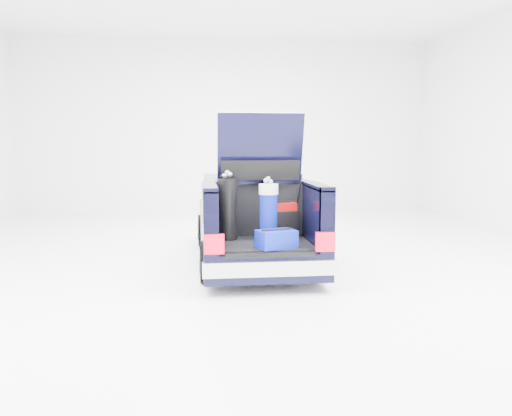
{
  "coord_description": "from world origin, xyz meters",
  "views": [
    {
      "loc": [
        -1.0,
        -9.1,
        2.05
      ],
      "look_at": [
        0.0,
        -0.5,
        0.98
      ],
      "focal_mm": 38.0,
      "sensor_mm": 36.0,
      "label": 1
    }
  ],
  "objects": [
    {
      "name": "blue_golf_bag",
      "position": [
        0.09,
        -1.31,
        1.03
      ],
      "size": [
        0.33,
        0.33,
        0.94
      ],
      "rotation": [
        0.0,
        0.0,
        0.18
      ],
      "color": "black",
      "rests_on": "car"
    },
    {
      "name": "car",
      "position": [
        -0.0,
        0.11,
        0.67
      ],
      "size": [
        1.87,
        4.65,
        2.47
      ],
      "color": "black",
      "rests_on": "ground"
    },
    {
      "name": "ground",
      "position": [
        0.0,
        0.0,
        0.0
      ],
      "size": [
        14.0,
        14.0,
        0.0
      ],
      "primitive_type": "plane",
      "color": "white",
      "rests_on": "ground"
    },
    {
      "name": "red_suitcase",
      "position": [
        0.34,
        -1.18,
        0.87
      ],
      "size": [
        0.39,
        0.31,
        0.57
      ],
      "rotation": [
        0.0,
        0.0,
        0.28
      ],
      "color": "#7B0404",
      "rests_on": "car"
    },
    {
      "name": "black_golf_bag",
      "position": [
        -0.5,
        -1.19,
        1.06
      ],
      "size": [
        0.28,
        0.32,
        1.01
      ],
      "rotation": [
        0.0,
        0.0,
        0.0
      ],
      "color": "black",
      "rests_on": "car"
    },
    {
      "name": "blue_duffel",
      "position": [
        0.12,
        -1.9,
        0.72
      ],
      "size": [
        0.59,
        0.48,
        0.27
      ],
      "rotation": [
        0.0,
        0.0,
        0.33
      ],
      "color": "#051183",
      "rests_on": "car"
    }
  ]
}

